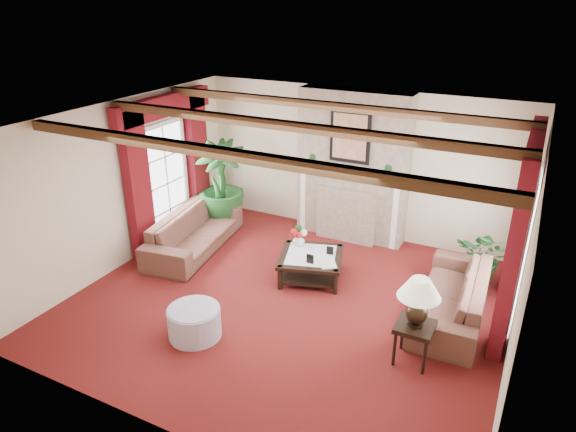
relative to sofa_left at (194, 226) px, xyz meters
The scene contains 23 objects.
floor 2.43m from the sofa_left, 19.06° to the right, with size 6.00×6.00×0.00m, color #450D0C.
ceiling 3.28m from the sofa_left, 19.06° to the right, with size 6.00×6.00×0.00m, color white.
back_wall 3.13m from the sofa_left, 41.15° to the left, with size 6.00×0.02×2.70m, color beige.
left_wall 1.41m from the sofa_left, 133.72° to the right, with size 0.02×5.50×2.70m, color beige.
right_wall 5.39m from the sofa_left, ahead, with size 0.02×5.50×2.70m, color beige.
ceiling_beams 3.24m from the sofa_left, 19.06° to the right, with size 6.00×3.00×0.12m, color #382211, non-canonical shape.
fireplace 3.65m from the sofa_left, 38.14° to the left, with size 2.00×0.52×2.70m, color tan, non-canonical shape.
french_door_left 1.84m from the sofa_left, 162.82° to the left, with size 0.10×1.10×2.16m, color white, non-canonical shape.
french_door_right 5.49m from the sofa_left, ahead, with size 0.10×1.10×2.16m, color white, non-canonical shape.
curtains_left 2.20m from the sofa_left, 159.93° to the left, with size 0.20×2.40×2.55m, color #540B0E, non-canonical shape.
curtains_right 5.54m from the sofa_left, ahead, with size 0.20×2.40×2.55m, color #540B0E, non-canonical shape.
sofa_left is the anchor object (origin of this frame).
sofa_right 4.45m from the sofa_left, ahead, with size 0.72×2.22×0.86m, color #330E1C.
potted_palm 1.12m from the sofa_left, 97.96° to the left, with size 1.41×1.87×0.93m, color black.
small_plant 4.83m from the sofa_left, 13.13° to the left, with size 0.94×1.01×0.70m, color black.
coffee_table 2.27m from the sofa_left, ahead, with size 0.97×0.97×0.40m, color black, non-canonical shape.
side_table 4.40m from the sofa_left, 16.79° to the right, with size 0.45×0.45×0.53m, color black, non-canonical shape.
ottoman 2.57m from the sofa_left, 53.87° to the right, with size 0.70×0.70×0.41m, color gray.
table_lamp 4.42m from the sofa_left, 16.79° to the right, with size 0.51×0.51×0.65m, color black, non-canonical shape.
flower_vase 1.94m from the sofa_left, ahead, with size 0.24×0.24×0.20m, color silver.
book 2.52m from the sofa_left, ahead, with size 0.21×0.14×0.32m, color black.
photo_frame_a 2.36m from the sofa_left, ahead, with size 0.12×0.02×0.15m, color black, non-canonical shape.
photo_frame_b 2.52m from the sofa_left, ahead, with size 0.11×0.02×0.14m, color black, non-canonical shape.
Camera 1 is at (2.89, -5.76, 4.21)m, focal length 32.00 mm.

